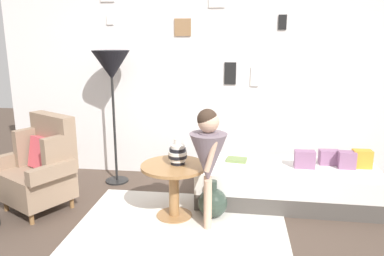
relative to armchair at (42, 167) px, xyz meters
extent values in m
plane|color=#4C3D33|center=(1.38, -0.73, -0.44)|extent=(12.00, 12.00, 0.00)
cube|color=silver|center=(1.38, 1.22, 0.86)|extent=(4.80, 0.10, 2.60)
cube|color=olive|center=(1.29, 1.17, 1.42)|extent=(0.20, 0.02, 0.20)
cube|color=#9E9E9A|center=(1.29, 1.16, 1.42)|extent=(0.16, 0.01, 0.16)
cube|color=white|center=(0.40, 1.17, 1.51)|extent=(0.08, 0.02, 0.11)
cube|color=silver|center=(0.40, 1.16, 1.51)|extent=(0.07, 0.01, 0.09)
cube|color=black|center=(2.46, 1.17, 1.47)|extent=(0.09, 0.02, 0.17)
cube|color=slate|center=(2.46, 1.16, 1.47)|extent=(0.07, 0.01, 0.13)
cube|color=white|center=(2.17, 1.17, 0.84)|extent=(0.10, 0.02, 0.23)
cube|color=#5B5B57|center=(2.17, 1.16, 0.84)|extent=(0.08, 0.01, 0.18)
cube|color=black|center=(1.87, 1.17, 0.88)|extent=(0.14, 0.02, 0.27)
cube|color=#BABAB7|center=(1.87, 1.16, 0.88)|extent=(0.11, 0.01, 0.21)
cube|color=silver|center=(1.49, -0.19, -0.43)|extent=(1.96, 1.40, 0.01)
cylinder|color=olive|center=(-0.35, -0.14, -0.38)|extent=(0.04, 0.04, 0.12)
cylinder|color=olive|center=(0.06, -0.37, -0.38)|extent=(0.04, 0.04, 0.12)
cylinder|color=olive|center=(-0.13, 0.25, -0.38)|extent=(0.04, 0.04, 0.12)
cylinder|color=olive|center=(0.28, 0.02, -0.38)|extent=(0.04, 0.04, 0.12)
cube|color=#8C725B|center=(-0.03, -0.06, -0.17)|extent=(0.80, 0.78, 0.30)
cube|color=#8C725B|center=(0.08, 0.14, 0.26)|extent=(0.59, 0.42, 0.55)
cube|color=#8C725B|center=(-0.21, 0.15, 0.17)|extent=(0.22, 0.31, 0.39)
cube|color=#8C725B|center=(0.24, -0.10, 0.17)|extent=(0.22, 0.31, 0.39)
cube|color=#8C725B|center=(-0.33, 0.08, 0.05)|extent=(0.33, 0.48, 0.14)
cube|color=#8C725B|center=(0.24, -0.24, 0.05)|extent=(0.33, 0.48, 0.14)
cube|color=#D64C56|center=(0.01, 0.02, 0.14)|extent=(0.39, 0.32, 0.33)
cube|color=#4C4742|center=(2.52, 0.48, -0.35)|extent=(1.92, 0.84, 0.18)
cube|color=white|center=(2.52, 0.48, -0.15)|extent=(1.92, 0.84, 0.22)
cube|color=orange|center=(3.30, 0.54, 0.06)|extent=(0.19, 0.12, 0.19)
cube|color=gray|center=(3.13, 0.49, 0.05)|extent=(0.17, 0.12, 0.18)
cube|color=gray|center=(2.98, 0.60, 0.04)|extent=(0.22, 0.13, 0.16)
cube|color=gray|center=(2.70, 0.46, 0.05)|extent=(0.21, 0.13, 0.18)
cylinder|color=#9E7042|center=(1.39, -0.04, -0.43)|extent=(0.35, 0.35, 0.02)
cylinder|color=#9E7042|center=(1.39, -0.04, -0.17)|extent=(0.10, 0.10, 0.49)
cylinder|color=#9E7042|center=(1.39, -0.04, 0.09)|extent=(0.64, 0.64, 0.03)
cylinder|color=black|center=(1.42, -0.01, 0.12)|extent=(0.14, 0.14, 0.03)
cylinder|color=white|center=(1.42, -0.01, 0.15)|extent=(0.16, 0.16, 0.03)
cylinder|color=black|center=(1.42, -0.01, 0.18)|extent=(0.18, 0.18, 0.03)
cylinder|color=white|center=(1.42, -0.01, 0.22)|extent=(0.18, 0.18, 0.03)
cylinder|color=black|center=(1.42, -0.01, 0.25)|extent=(0.16, 0.16, 0.03)
cylinder|color=white|center=(1.42, -0.01, 0.28)|extent=(0.14, 0.14, 0.03)
cylinder|color=white|center=(1.42, -0.01, 0.33)|extent=(0.07, 0.07, 0.06)
cylinder|color=black|center=(0.52, 0.79, -0.43)|extent=(0.28, 0.28, 0.02)
cylinder|color=black|center=(0.52, 0.79, 0.33)|extent=(0.03, 0.03, 1.49)
cone|color=black|center=(0.52, 0.79, 0.99)|extent=(0.44, 0.44, 0.33)
cylinder|color=#D8AD8E|center=(1.74, -0.25, -0.20)|extent=(0.07, 0.07, 0.48)
cylinder|color=#D8AD8E|center=(1.72, -0.15, -0.20)|extent=(0.07, 0.07, 0.48)
cone|color=slate|center=(1.73, -0.20, 0.24)|extent=(0.34, 0.34, 0.46)
cylinder|color=slate|center=(1.73, -0.20, 0.39)|extent=(0.17, 0.17, 0.17)
cylinder|color=#D8AD8E|center=(1.77, -0.32, 0.30)|extent=(0.13, 0.07, 0.31)
cylinder|color=#D8AD8E|center=(1.73, -0.08, 0.30)|extent=(0.13, 0.07, 0.31)
sphere|color=#D8AD8E|center=(1.73, -0.20, 0.57)|extent=(0.19, 0.19, 0.19)
sphere|color=#38281E|center=(1.72, -0.20, 0.60)|extent=(0.18, 0.18, 0.18)
cube|color=olive|center=(1.98, 0.58, -0.02)|extent=(0.24, 0.19, 0.03)
sphere|color=#2D3D33|center=(1.76, 0.01, -0.29)|extent=(0.29, 0.29, 0.29)
cylinder|color=#2D3D33|center=(1.76, 0.01, -0.11)|extent=(0.08, 0.08, 0.09)
camera|label=1|loc=(2.00, -3.37, 1.28)|focal=34.62mm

